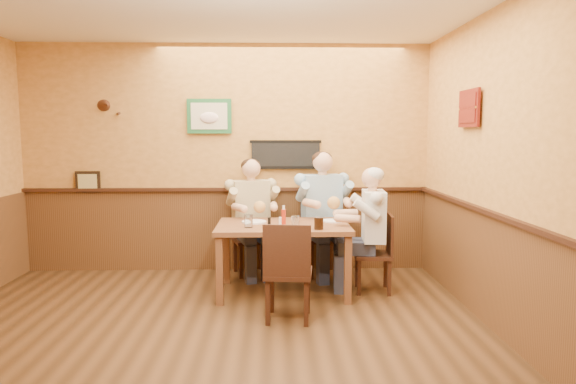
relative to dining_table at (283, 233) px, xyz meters
name	(u,v)px	position (x,y,z in m)	size (l,w,h in m)	color
room	(217,136)	(-0.55, -1.33, 1.03)	(5.02, 5.03, 2.81)	#35200F
dining_table	(283,233)	(0.00, 0.00, 0.00)	(1.40, 0.90, 0.75)	brown
chair_back_left	(251,238)	(-0.38, 0.76, -0.21)	(0.41, 0.41, 0.89)	#371D11
chair_back_right	(321,236)	(0.48, 0.72, -0.19)	(0.43, 0.43, 0.94)	#371D11
chair_right_end	(373,253)	(0.97, 0.03, -0.23)	(0.39, 0.39, 0.85)	#371D11
chair_near_side	(288,271)	(0.03, -0.79, -0.20)	(0.42, 0.42, 0.92)	#371D11
diner_tan_shirt	(251,223)	(-0.38, 0.76, -0.02)	(0.58, 0.58, 1.27)	#CDBB8D
diner_blue_polo	(322,220)	(0.48, 0.72, 0.01)	(0.62, 0.62, 1.34)	#8BB0D1
diner_white_elder	(373,236)	(0.97, 0.03, -0.05)	(0.56, 0.56, 1.21)	silver
water_glass_left	(248,221)	(-0.36, -0.18, 0.16)	(0.09, 0.09, 0.13)	white
water_glass_mid	(296,222)	(0.12, -0.21, 0.15)	(0.08, 0.08, 0.12)	silver
cola_tumbler	(319,223)	(0.35, -0.31, 0.15)	(0.09, 0.09, 0.12)	black
hot_sauce_bottle	(284,216)	(0.00, -0.06, 0.19)	(0.05, 0.05, 0.19)	red
salt_shaker	(280,221)	(-0.03, -0.06, 0.13)	(0.03, 0.03, 0.08)	white
pepper_shaker	(269,221)	(-0.15, -0.04, 0.13)	(0.03, 0.03, 0.08)	black
plate_far_left	(254,222)	(-0.31, 0.11, 0.10)	(0.27, 0.27, 0.02)	white
plate_far_right	(333,221)	(0.55, 0.16, 0.10)	(0.23, 0.23, 0.02)	white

